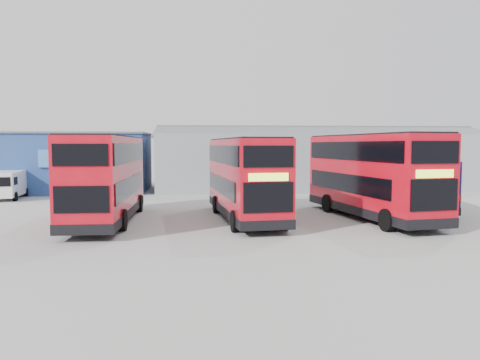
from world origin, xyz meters
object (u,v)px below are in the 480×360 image
(maintenance_shed, at_px, (318,160))
(double_decker_centre, at_px, (244,179))
(single_decker_blue, at_px, (406,183))
(double_decker_right, at_px, (370,177))
(office_block, at_px, (78,162))
(panel_van, at_px, (8,184))
(double_decker_left, at_px, (106,179))

(maintenance_shed, distance_m, double_decker_centre, 20.88)
(single_decker_blue, bearing_deg, double_decker_centre, 30.45)
(maintenance_shed, height_order, double_decker_right, maintenance_shed)
(office_block, xyz_separation_m, maintenance_shed, (22.00, 2.01, 0.02))
(single_decker_blue, xyz_separation_m, panel_van, (-27.74, 7.25, -0.42))
(double_decker_left, bearing_deg, office_block, -71.52)
(maintenance_shed, relative_size, double_decker_centre, 2.86)
(single_decker_blue, bearing_deg, office_block, -17.65)
(double_decker_left, bearing_deg, single_decker_blue, -166.95)
(double_decker_right, distance_m, panel_van, 26.39)
(single_decker_blue, distance_m, panel_van, 28.68)
(double_decker_right, bearing_deg, double_decker_centre, 168.97)
(maintenance_shed, distance_m, single_decker_blue, 15.06)
(office_block, bearing_deg, double_decker_left, -71.51)
(double_decker_left, bearing_deg, double_decker_centre, -177.83)
(double_decker_right, xyz_separation_m, single_decker_blue, (4.00, 4.22, -0.73))
(maintenance_shed, relative_size, double_decker_right, 2.71)
(office_block, height_order, double_decker_right, office_block)
(maintenance_shed, relative_size, panel_van, 6.16)
(office_block, height_order, single_decker_blue, office_block)
(maintenance_shed, height_order, double_decker_left, maintenance_shed)
(maintenance_shed, xyz_separation_m, double_decker_right, (-2.02, -19.11, -0.29))
(office_block, xyz_separation_m, double_decker_centre, (13.02, -16.84, -0.38))
(double_decker_right, bearing_deg, office_block, 130.57)
(double_decker_centre, bearing_deg, single_decker_blue, 13.98)
(office_block, bearing_deg, double_decker_right, -40.57)
(double_decker_right, bearing_deg, double_decker_left, 171.19)
(office_block, distance_m, double_decker_left, 18.06)
(maintenance_shed, bearing_deg, double_decker_right, -96.02)
(office_block, relative_size, double_decker_right, 1.09)
(office_block, bearing_deg, maintenance_shed, 5.21)
(panel_van, bearing_deg, office_block, 50.52)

